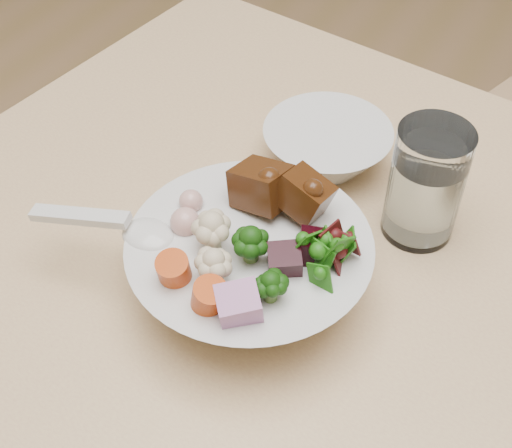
% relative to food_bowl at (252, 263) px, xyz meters
% --- Properties ---
extents(food_bowl, '(0.23, 0.23, 0.13)m').
position_rel_food_bowl_xyz_m(food_bowl, '(0.00, 0.00, 0.00)').
color(food_bowl, silver).
rests_on(food_bowl, dining_table).
extents(soup_spoon, '(0.15, 0.06, 0.03)m').
position_rel_food_bowl_xyz_m(soup_spoon, '(-0.11, -0.04, 0.03)').
color(soup_spoon, silver).
rests_on(soup_spoon, food_bowl).
extents(water_glass, '(0.08, 0.08, 0.13)m').
position_rel_food_bowl_xyz_m(water_glass, '(0.11, 0.16, 0.02)').
color(water_glass, white).
rests_on(water_glass, dining_table).
extents(side_bowl, '(0.15, 0.15, 0.05)m').
position_rel_food_bowl_xyz_m(side_bowl, '(-0.02, 0.21, -0.02)').
color(side_bowl, silver).
rests_on(side_bowl, dining_table).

